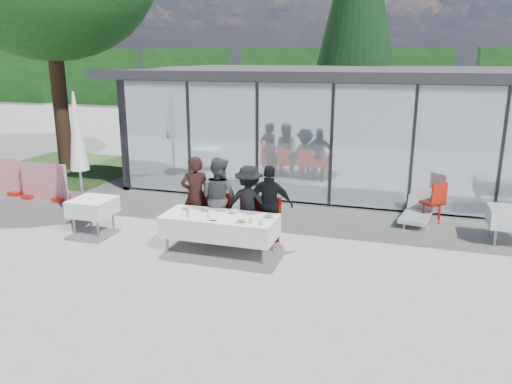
% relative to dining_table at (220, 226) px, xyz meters
% --- Properties ---
extents(ground, '(90.00, 90.00, 0.00)m').
position_rel_dining_table_xyz_m(ground, '(0.57, -0.38, -0.54)').
color(ground, gray).
rests_on(ground, ground).
extents(pavilion, '(14.80, 8.80, 3.44)m').
position_rel_dining_table_xyz_m(pavilion, '(2.57, 7.78, 1.61)').
color(pavilion, gray).
rests_on(pavilion, ground).
extents(treeline, '(62.50, 2.00, 4.40)m').
position_rel_dining_table_xyz_m(treeline, '(-1.43, 27.62, 1.66)').
color(treeline, '#123B14').
rests_on(treeline, ground).
extents(dining_table, '(2.26, 0.96, 0.75)m').
position_rel_dining_table_xyz_m(dining_table, '(0.00, 0.00, 0.00)').
color(dining_table, white).
rests_on(dining_table, ground).
extents(diner_a, '(0.81, 0.81, 1.75)m').
position_rel_dining_table_xyz_m(diner_a, '(-0.84, 0.77, 0.34)').
color(diner_a, black).
rests_on(diner_a, ground).
extents(diner_chair_a, '(0.44, 0.44, 0.97)m').
position_rel_dining_table_xyz_m(diner_chair_a, '(-0.84, 0.75, -0.00)').
color(diner_chair_a, red).
rests_on(diner_chair_a, ground).
extents(diner_b, '(1.09, 1.09, 1.76)m').
position_rel_dining_table_xyz_m(diner_b, '(-0.31, 0.77, 0.34)').
color(diner_b, '#474747').
rests_on(diner_b, ground).
extents(diner_chair_b, '(0.44, 0.44, 0.97)m').
position_rel_dining_table_xyz_m(diner_chair_b, '(-0.31, 0.75, -0.00)').
color(diner_chair_b, red).
rests_on(diner_chair_b, ground).
extents(diner_c, '(1.06, 1.06, 1.62)m').
position_rel_dining_table_xyz_m(diner_c, '(0.35, 0.77, 0.27)').
color(diner_c, black).
rests_on(diner_c, ground).
extents(diner_chair_c, '(0.44, 0.44, 0.97)m').
position_rel_dining_table_xyz_m(diner_chair_c, '(0.35, 0.75, -0.00)').
color(diner_chair_c, red).
rests_on(diner_chair_c, ground).
extents(diner_d, '(1.04, 1.04, 1.65)m').
position_rel_dining_table_xyz_m(diner_d, '(0.81, 0.77, 0.29)').
color(diner_d, black).
rests_on(diner_d, ground).
extents(diner_chair_d, '(0.44, 0.44, 0.97)m').
position_rel_dining_table_xyz_m(diner_chair_d, '(0.81, 0.75, -0.00)').
color(diner_chair_d, red).
rests_on(diner_chair_d, ground).
extents(plate_a, '(0.25, 0.25, 0.07)m').
position_rel_dining_table_xyz_m(plate_a, '(-0.80, 0.19, 0.24)').
color(plate_a, silver).
rests_on(plate_a, dining_table).
extents(plate_b, '(0.25, 0.25, 0.07)m').
position_rel_dining_table_xyz_m(plate_b, '(-0.38, 0.17, 0.24)').
color(plate_b, silver).
rests_on(plate_b, dining_table).
extents(plate_c, '(0.25, 0.25, 0.07)m').
position_rel_dining_table_xyz_m(plate_c, '(0.20, 0.20, 0.24)').
color(plate_c, silver).
rests_on(plate_c, dining_table).
extents(plate_d, '(0.25, 0.25, 0.07)m').
position_rel_dining_table_xyz_m(plate_d, '(0.97, 0.13, 0.24)').
color(plate_d, silver).
rests_on(plate_d, dining_table).
extents(plate_extra, '(0.25, 0.25, 0.07)m').
position_rel_dining_table_xyz_m(plate_extra, '(0.55, -0.28, 0.24)').
color(plate_extra, silver).
rests_on(plate_extra, dining_table).
extents(juice_bottle, '(0.06, 0.06, 0.16)m').
position_rel_dining_table_xyz_m(juice_bottle, '(-0.59, -0.19, 0.29)').
color(juice_bottle, '#9CC953').
rests_on(juice_bottle, dining_table).
extents(drinking_glasses, '(1.18, 0.22, 0.10)m').
position_rel_dining_table_xyz_m(drinking_glasses, '(0.50, -0.23, 0.26)').
color(drinking_glasses, silver).
rests_on(drinking_glasses, dining_table).
extents(folded_eyeglasses, '(0.14, 0.03, 0.01)m').
position_rel_dining_table_xyz_m(folded_eyeglasses, '(-0.00, -0.34, 0.22)').
color(folded_eyeglasses, black).
rests_on(folded_eyeglasses, dining_table).
extents(spare_table_left, '(0.86, 0.86, 0.74)m').
position_rel_dining_table_xyz_m(spare_table_left, '(-3.14, 0.31, 0.02)').
color(spare_table_left, white).
rests_on(spare_table_left, ground).
extents(spare_table_right, '(0.86, 0.86, 0.74)m').
position_rel_dining_table_xyz_m(spare_table_right, '(5.58, 2.23, 0.02)').
color(spare_table_right, white).
rests_on(spare_table_right, ground).
extents(spare_chair_b, '(0.62, 0.62, 0.97)m').
position_rel_dining_table_xyz_m(spare_chair_b, '(4.13, 3.21, -0.00)').
color(spare_chair_b, red).
rests_on(spare_chair_b, ground).
extents(market_umbrella, '(0.50, 0.50, 3.00)m').
position_rel_dining_table_xyz_m(market_umbrella, '(-4.02, 1.16, 1.37)').
color(market_umbrella, black).
rests_on(market_umbrella, ground).
extents(lounger, '(0.83, 1.42, 0.72)m').
position_rel_dining_table_xyz_m(lounger, '(3.77, 3.18, -0.28)').
color(lounger, silver).
rests_on(lounger, ground).
extents(grass_patch, '(5.00, 5.00, 0.02)m').
position_rel_dining_table_xyz_m(grass_patch, '(-7.93, 5.62, -0.53)').
color(grass_patch, '#385926').
rests_on(grass_patch, ground).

